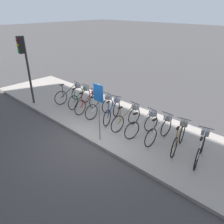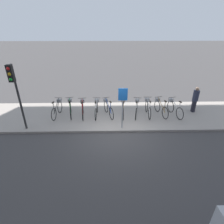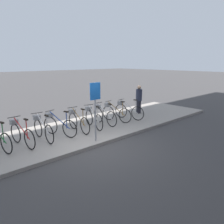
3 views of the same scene
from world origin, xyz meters
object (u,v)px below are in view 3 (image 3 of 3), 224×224
at_px(parked_bicycle_3, 42,128).
at_px(parked_bicycle_6, 93,117).
at_px(parked_bicycle_5, 78,121).
at_px(sign_post, 95,102).
at_px(parked_bicycle_8, 115,112).
at_px(pedestrian, 139,99).
at_px(parked_bicycle_2, 21,133).
at_px(parked_bicycle_7, 103,115).
at_px(parked_bicycle_4, 58,124).
at_px(parked_bicycle_9, 128,110).

distance_m(parked_bicycle_3, parked_bicycle_6, 2.33).
height_order(parked_bicycle_5, sign_post, sign_post).
bearing_deg(parked_bicycle_8, parked_bicycle_5, -177.77).
bearing_deg(pedestrian, parked_bicycle_2, -176.33).
distance_m(parked_bicycle_5, parked_bicycle_7, 1.46).
bearing_deg(parked_bicycle_2, pedestrian, 3.67).
distance_m(parked_bicycle_7, parked_bicycle_8, 0.74).
bearing_deg(parked_bicycle_2, parked_bicycle_6, 0.13).
xyz_separation_m(parked_bicycle_4, pedestrian, (5.19, 0.35, 0.36)).
distance_m(parked_bicycle_3, parked_bicycle_7, 3.00).
xyz_separation_m(parked_bicycle_2, sign_post, (2.17, -1.39, 1.01)).
distance_m(parked_bicycle_6, parked_bicycle_9, 2.21).
xyz_separation_m(parked_bicycle_2, parked_bicycle_9, (5.32, 0.01, 0.00)).
xyz_separation_m(parked_bicycle_7, parked_bicycle_8, (0.74, 0.02, 0.00)).
relative_size(parked_bicycle_6, parked_bicycle_9, 1.00).
xyz_separation_m(parked_bicycle_5, parked_bicycle_9, (2.99, -0.01, 0.00)).
height_order(parked_bicycle_4, parked_bicycle_7, same).
height_order(parked_bicycle_2, parked_bicycle_5, same).
height_order(parked_bicycle_3, parked_bicycle_9, same).
bearing_deg(parked_bicycle_8, sign_post, -147.61).
bearing_deg(sign_post, parked_bicycle_2, 147.37).
height_order(parked_bicycle_2, pedestrian, pedestrian).
xyz_separation_m(parked_bicycle_3, parked_bicycle_8, (3.74, 0.07, 0.00)).
relative_size(parked_bicycle_3, sign_post, 0.78).
height_order(parked_bicycle_8, parked_bicycle_9, same).
height_order(parked_bicycle_9, pedestrian, pedestrian).
bearing_deg(parked_bicycle_2, sign_post, -32.63).
bearing_deg(parked_bicycle_5, sign_post, -96.28).
bearing_deg(pedestrian, parked_bicycle_8, -171.35).
bearing_deg(parked_bicycle_7, parked_bicycle_8, 1.35).
bearing_deg(parked_bicycle_3, parked_bicycle_2, -177.39).
xyz_separation_m(parked_bicycle_7, pedestrian, (2.86, 0.34, 0.36)).
distance_m(parked_bicycle_7, parked_bicycle_9, 1.53).
bearing_deg(parked_bicycle_3, parked_bicycle_4, 3.49).
relative_size(parked_bicycle_5, pedestrian, 1.07).
xyz_separation_m(parked_bicycle_2, parked_bicycle_5, (2.33, 0.02, 0.00)).
bearing_deg(sign_post, parked_bicycle_9, 24.04).
xyz_separation_m(pedestrian, sign_post, (-4.48, -1.82, 0.64)).
relative_size(parked_bicycle_6, parked_bicycle_7, 0.98).
relative_size(parked_bicycle_8, pedestrian, 1.05).
relative_size(parked_bicycle_3, pedestrian, 1.07).
height_order(parked_bicycle_6, parked_bicycle_7, same).
bearing_deg(parked_bicycle_4, parked_bicycle_3, -176.51).
bearing_deg(parked_bicycle_8, parked_bicycle_3, -178.96).
bearing_deg(parked_bicycle_9, parked_bicycle_7, 177.23).
height_order(parked_bicycle_2, parked_bicycle_6, same).
relative_size(parked_bicycle_4, parked_bicycle_9, 0.97).
bearing_deg(parked_bicycle_8, parked_bicycle_2, -178.68).
height_order(parked_bicycle_3, parked_bicycle_4, same).
bearing_deg(pedestrian, parked_bicycle_5, -174.60).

